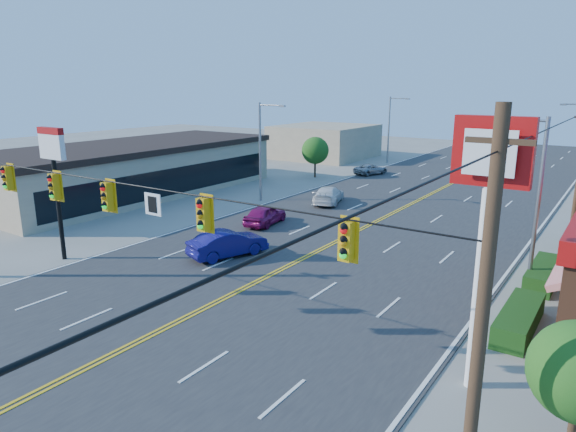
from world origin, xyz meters
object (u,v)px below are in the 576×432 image
Objects in this scene: signal_span at (128,215)px; pizza_hut_sign at (54,166)px; kfc_pylon at (488,201)px; car_white at (328,195)px; car_blue at (228,244)px; car_silver at (371,170)px; car_magenta at (265,215)px.

pizza_hut_sign is (-10.88, 4.00, 0.30)m from signal_span.
signal_span reaches higher than kfc_pylon.
car_white is at bearing 129.77° from kfc_pylon.
car_white is at bearing -62.21° from car_blue.
car_blue is (-14.69, 5.33, -5.30)m from kfc_pylon.
car_white is at bearing 120.90° from car_silver.
pizza_hut_sign is 1.73× the size of car_silver.
car_silver is at bearing 86.43° from pizza_hut_sign.
car_magenta reaches higher than car_white.
kfc_pylon reaches higher than car_white.
car_white is (0.31, 8.15, -0.00)m from car_magenta.
pizza_hut_sign is (-22.00, 0.00, -0.86)m from kfc_pylon.
car_blue is 29.79m from car_silver.
kfc_pylon is 22.02m from pizza_hut_sign.
kfc_pylon is 21.46m from car_magenta.
signal_span is 25.07m from car_white.
signal_span is 6.08× the size of car_magenta.
pizza_hut_sign reaches higher than car_white.
kfc_pylon is 26.67m from car_white.
car_blue is at bearing 118.75° from car_silver.
car_blue is at bearing 160.06° from kfc_pylon.
pizza_hut_sign reaches higher than car_magenta.
car_blue is (2.33, -6.59, 0.06)m from car_magenta.
pizza_hut_sign is at bearing 56.13° from car_blue.
car_silver is (-8.71, 38.67, -4.34)m from signal_span.
pizza_hut_sign is 1.47× the size of car_white.
car_white is at bearing 75.24° from pizza_hut_sign.
pizza_hut_sign is 10.08m from car_blue.
pizza_hut_sign is 1.71× the size of car_magenta.
car_magenta is (-17.02, 11.92, -5.36)m from kfc_pylon.
signal_span is at bearing -20.19° from pizza_hut_sign.
kfc_pylon is at bearing -179.94° from car_blue.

